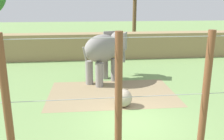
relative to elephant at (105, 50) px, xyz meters
The scene contains 6 objects.
ground_plane 6.11m from the elephant, 83.38° to the right, with size 120.00×120.00×0.00m, color #759956.
dirt_patch 3.03m from the elephant, 86.03° to the right, with size 6.87×4.45×0.01m, color #937F5B.
embankment_wall 6.95m from the elephant, 84.46° to the left, with size 36.00×1.80×2.25m, color #997F56.
elephant is the anchor object (origin of this frame).
enrichment_ball 4.40m from the elephant, 83.32° to the right, with size 0.85×0.85×0.85m, color tan.
cable_fence 8.77m from the elephant, 85.26° to the right, with size 8.97×0.20×4.11m.
Camera 1 is at (-2.00, -8.99, 4.76)m, focal length 38.88 mm.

